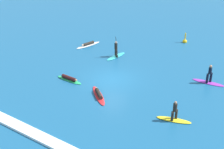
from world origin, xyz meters
TOP-DOWN VIEW (x-y plane):
  - ground_plane at (0.00, 0.00)m, footprint 120.00×120.00m
  - surfer_on_teal_board at (-2.41, 4.30)m, footprint 1.02×2.75m
  - surfer_on_purple_board at (7.56, 4.30)m, footprint 2.91×0.90m
  - surfer_on_green_board at (-3.12, -2.34)m, footprint 2.77×0.64m
  - surfer_on_white_board at (-6.66, 5.06)m, footprint 1.42×3.21m
  - surfer_on_red_board at (0.71, -3.05)m, footprint 2.87×2.53m
  - surfer_on_yellow_board at (7.43, -2.73)m, footprint 2.67×1.28m
  - marker_buoy at (1.98, 12.01)m, footprint 0.51×0.51m
  - wave_crest at (0.00, -9.81)m, footprint 21.79×0.90m

SIDE VIEW (x-z plane):
  - ground_plane at x=0.00m, z-range 0.00..0.00m
  - wave_crest at x=0.00m, z-range 0.00..0.18m
  - surfer_on_white_board at x=-6.66m, z-range -0.06..0.33m
  - surfer_on_red_board at x=0.71m, z-range -0.07..0.36m
  - surfer_on_green_board at x=-3.12m, z-range -0.05..0.37m
  - marker_buoy at x=1.98m, z-range -0.45..0.82m
  - surfer_on_yellow_board at x=7.43m, z-range -0.43..1.26m
  - surfer_on_teal_board at x=-2.41m, z-range -0.72..1.62m
  - surfer_on_purple_board at x=7.56m, z-range -0.40..1.38m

